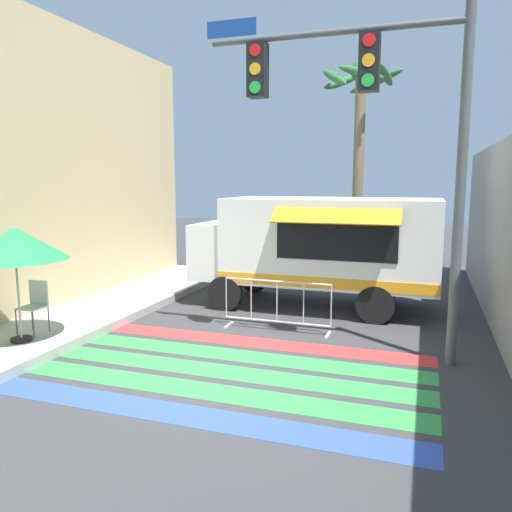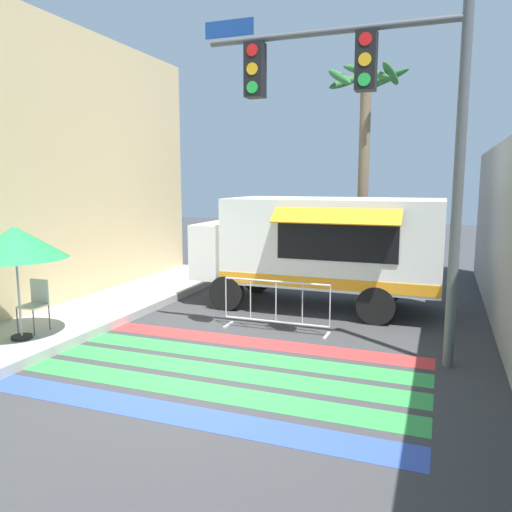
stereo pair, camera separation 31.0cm
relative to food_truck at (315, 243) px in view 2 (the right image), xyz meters
name	(u,v)px [view 2 (the right image)]	position (x,y,z in m)	size (l,w,h in m)	color
ground_plane	(215,375)	(-0.40, -4.70, -1.52)	(60.00, 60.00, 0.00)	#38383A
concrete_wall_right	(512,243)	(3.94, -1.70, 0.37)	(0.20, 16.00, 3.79)	gray
crosswalk_painted	(219,371)	(-0.40, -4.56, -1.52)	(6.40, 3.60, 0.01)	#334FB2
food_truck	(315,243)	(0.00, 0.00, 0.00)	(5.68, 2.68, 2.58)	white
traffic_signal_pole	(367,107)	(1.56, -3.07, 2.62)	(4.34, 0.29, 5.76)	#515456
patio_umbrella	(15,243)	(-4.17, -4.80, 0.39)	(1.77, 1.77, 2.03)	black
folding_chair	(36,300)	(-4.30, -4.28, -0.76)	(0.41, 0.41, 0.96)	#4C4C51
barricade_front	(276,306)	(-0.24, -2.19, -1.01)	(2.20, 0.44, 1.03)	#B7BABF
palm_tree	(364,126)	(0.52, 3.61, 3.04)	(2.44, 2.48, 6.39)	#7A664C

